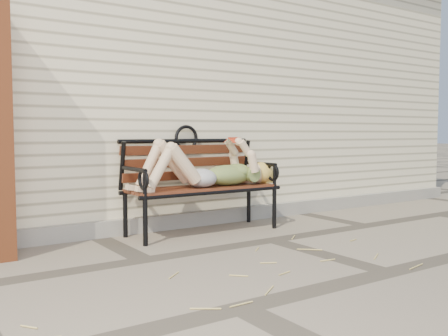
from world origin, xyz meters
TOP-DOWN VIEW (x-y plane):
  - ground at (0.00, 0.00)m, footprint 80.00×80.00m
  - house_wall at (0.00, 3.00)m, footprint 8.00×4.00m
  - foundation_strip at (0.00, 0.97)m, footprint 8.00×0.10m
  - garden_bench at (-0.33, 0.74)m, footprint 1.60×0.64m
  - reading_woman at (-0.32, 0.61)m, footprint 1.51×0.34m
  - straw_scatter at (-0.94, -0.77)m, footprint 2.87×1.79m

SIDE VIEW (x-z plane):
  - ground at x=0.00m, z-range 0.00..0.00m
  - straw_scatter at x=-0.94m, z-range 0.00..0.01m
  - foundation_strip at x=0.00m, z-range 0.00..0.15m
  - garden_bench at x=-0.33m, z-range 0.06..1.10m
  - reading_woman at x=-0.32m, z-range 0.38..0.86m
  - house_wall at x=0.00m, z-range 0.00..3.00m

